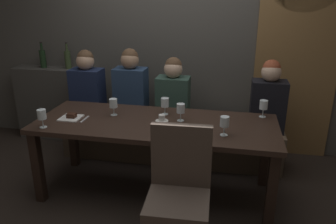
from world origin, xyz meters
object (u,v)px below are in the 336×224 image
object	(u,v)px
wine_glass_center_front	(165,103)
wine_glass_end_right	(113,104)
wine_glass_end_left	(42,115)
fork_on_table	(85,119)
banquette_bench	(170,141)
wine_bottle_pale_label	(68,59)
espresso_cup	(162,119)
diner_far_end	(173,93)
diner_near_end	(268,98)
chair_near_side	(179,185)
wine_glass_near_right	(264,106)
diner_bearded	(131,87)
wine_bottle_dark_red	(43,58)
diner_redhead	(87,87)
wine_glass_far_right	(181,109)
wine_glass_far_left	(225,123)
dessert_plate	(71,117)
dining_table	(156,131)

from	to	relation	value
wine_glass_center_front	wine_glass_end_right	bearing A→B (deg)	-166.10
wine_glass_end_left	fork_on_table	xyz separation A→B (m)	(0.27, 0.25, -0.11)
banquette_bench	wine_bottle_pale_label	distance (m)	1.65
espresso_cup	wine_glass_center_front	bearing A→B (deg)	93.33
diner_far_end	diner_near_end	size ratio (longest dim) A/B	0.98
chair_near_side	fork_on_table	bearing A→B (deg)	147.20
wine_glass_near_right	espresso_cup	bearing A→B (deg)	-161.69
diner_bearded	banquette_bench	bearing A→B (deg)	-3.03
wine_bottle_pale_label	diner_bearded	bearing A→B (deg)	-19.67
wine_glass_end_left	espresso_cup	distance (m)	1.05
banquette_bench	diner_near_end	bearing A→B (deg)	0.47
diner_bearded	diner_near_end	world-z (taller)	diner_bearded
wine_bottle_dark_red	wine_bottle_pale_label	bearing A→B (deg)	2.69
wine_glass_near_right	diner_redhead	bearing A→B (deg)	169.04
wine_glass_far_right	wine_glass_far_left	world-z (taller)	same
wine_glass_far_right	fork_on_table	world-z (taller)	wine_glass_far_right
diner_near_end	dessert_plate	bearing A→B (deg)	-157.01
wine_glass_far_left	wine_glass_near_right	distance (m)	0.61
diner_far_end	dessert_plate	distance (m)	1.15
dining_table	dessert_plate	distance (m)	0.81
dining_table	diner_redhead	world-z (taller)	diner_redhead
wine_glass_far_left	wine_glass_near_right	xyz separation A→B (m)	(0.34, 0.51, 0.00)
wine_bottle_pale_label	wine_glass_near_right	distance (m)	2.46
diner_bearded	diner_near_end	size ratio (longest dim) A/B	1.08
wine_glass_far_right	wine_glass_end_right	world-z (taller)	same
wine_glass_far_right	wine_glass_end_right	xyz separation A→B (m)	(-0.65, 0.02, 0.00)
chair_near_side	wine_bottle_dark_red	world-z (taller)	wine_bottle_dark_red
wine_glass_center_front	dessert_plate	world-z (taller)	wine_glass_center_front
diner_near_end	wine_glass_end_right	xyz separation A→B (m)	(-1.48, -0.62, 0.04)
diner_redhead	wine_bottle_dark_red	world-z (taller)	wine_bottle_dark_red
chair_near_side	diner_bearded	bearing A→B (deg)	119.03
wine_glass_end_left	diner_redhead	bearing A→B (deg)	92.29
banquette_bench	wine_glass_far_right	distance (m)	0.92
dining_table	wine_glass_end_left	bearing A→B (deg)	-160.83
dining_table	banquette_bench	size ratio (longest dim) A/B	0.88
banquette_bench	wine_glass_far_left	distance (m)	1.25
diner_near_end	wine_glass_end_right	world-z (taller)	diner_near_end
wine_glass_center_front	espresso_cup	bearing A→B (deg)	-86.67
diner_redhead	wine_bottle_pale_label	world-z (taller)	wine_bottle_pale_label
diner_far_end	wine_glass_far_left	size ratio (longest dim) A/B	4.59
diner_far_end	wine_glass_far_right	bearing A→B (deg)	-73.60
wine_bottle_dark_red	espresso_cup	bearing A→B (deg)	-29.94
wine_glass_far_left	wine_bottle_pale_label	bearing A→B (deg)	148.28
banquette_bench	espresso_cup	xyz separation A→B (m)	(0.05, -0.68, 0.54)
chair_near_side	espresso_cup	distance (m)	0.82
dining_table	wine_bottle_dark_red	bearing A→B (deg)	148.76
wine_glass_end_right	wine_glass_end_left	distance (m)	0.65
chair_near_side	wine_glass_far_right	distance (m)	0.85
diner_far_end	diner_near_end	world-z (taller)	diner_near_end
diner_redhead	dining_table	bearing A→B (deg)	-35.64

